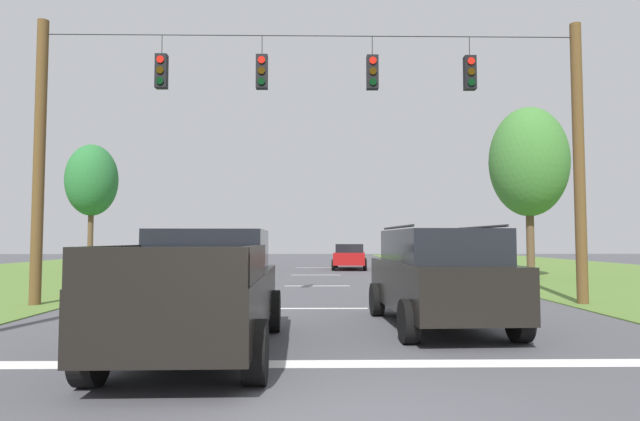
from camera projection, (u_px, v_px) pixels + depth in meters
stop_bar_stripe at (326, 364)px, 7.42m from camera, size 12.68×0.45×0.01m
lane_dash_0 at (320, 308)px, 13.41m from camera, size 2.50×0.15×0.01m
lane_dash_1 at (317, 286)px, 19.94m from camera, size 2.50×0.15×0.01m
lane_dash_2 at (316, 275)px, 26.12m from camera, size 2.50×0.15×0.01m
lane_dash_3 at (315, 268)px, 32.89m from camera, size 2.50×0.15×0.01m
overhead_signal_span at (312, 145)px, 14.32m from camera, size 15.20×0.31×7.87m
pickup_truck at (204, 290)px, 8.29m from camera, size 2.36×5.44×1.95m
suv_black at (438, 275)px, 10.57m from camera, size 2.38×4.88×2.05m
distant_car_crossing_white at (224, 258)px, 28.62m from camera, size 2.28×4.43×1.52m
distant_car_oncoming at (350, 256)px, 31.25m from camera, size 2.34×4.45×1.52m
tree_roadside_right at (92, 181)px, 27.75m from camera, size 2.69×2.69×6.89m
tree_roadside_far_right at (529, 162)px, 23.86m from camera, size 3.52×3.52×7.89m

